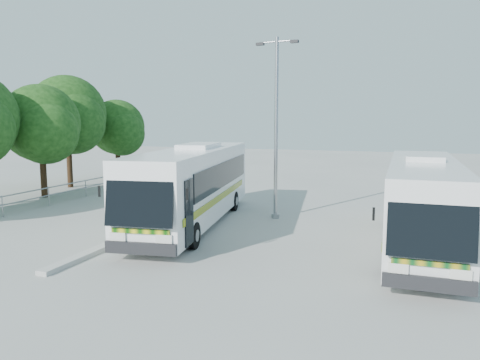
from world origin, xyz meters
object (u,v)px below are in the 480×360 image
at_px(tree_far_d, 68,114).
at_px(coach_main, 193,183).
at_px(tree_far_e, 118,127).
at_px(lamppost, 276,120).
at_px(coach_adjacent, 423,201).
at_px(tree_far_c, 42,123).

height_order(tree_far_d, coach_main, tree_far_d).
bearing_deg(coach_main, tree_far_e, 126.35).
distance_m(tree_far_e, lamppost, 17.33).
xyz_separation_m(tree_far_d, coach_main, (12.32, -7.17, -3.03)).
bearing_deg(coach_main, coach_adjacent, -12.00).
height_order(tree_far_c, tree_far_e, tree_far_c).
distance_m(tree_far_c, coach_adjacent, 20.86).
xyz_separation_m(coach_main, coach_adjacent, (9.18, -0.55, -0.10)).
xyz_separation_m(tree_far_e, coach_adjacent, (20.81, -12.22, -2.21)).
xyz_separation_m(tree_far_c, tree_far_d, (-1.19, 3.70, 0.56)).
height_order(tree_far_c, coach_main, tree_far_c).
bearing_deg(coach_main, lamppost, 30.08).
height_order(coach_main, lamppost, lamppost).
distance_m(tree_far_e, coach_adjacent, 24.23).
height_order(coach_adjacent, lamppost, lamppost).
height_order(tree_far_e, coach_adjacent, tree_far_e).
bearing_deg(coach_adjacent, coach_main, 176.30).
xyz_separation_m(tree_far_c, lamppost, (14.12, -1.07, 0.21)).
height_order(tree_far_d, tree_far_e, tree_far_d).
xyz_separation_m(tree_far_c, coach_adjacent, (20.30, -4.02, -2.58)).
relative_size(tree_far_d, tree_far_e, 1.24).
xyz_separation_m(tree_far_d, coach_adjacent, (21.49, -7.72, -3.14)).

